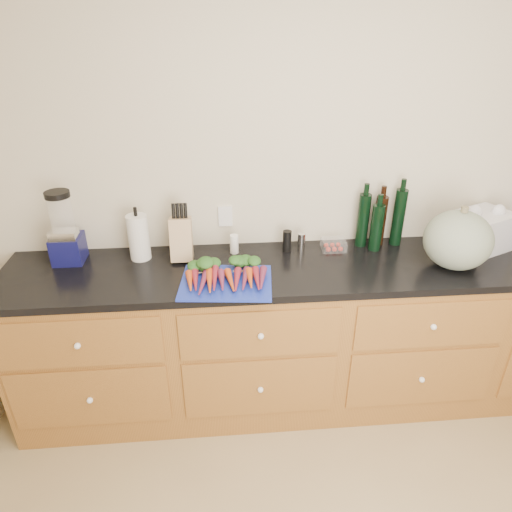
{
  "coord_description": "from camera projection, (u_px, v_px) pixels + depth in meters",
  "views": [
    {
      "loc": [
        -0.63,
        -0.85,
        2.14
      ],
      "look_at": [
        -0.46,
        1.2,
        1.06
      ],
      "focal_mm": 32.0,
      "sensor_mm": 36.0,
      "label": 1
    }
  ],
  "objects": [
    {
      "name": "wall_back",
      "position": [
        328.0,
        182.0,
        2.63
      ],
      "size": [
        4.1,
        0.05,
        2.6
      ],
      "primitive_type": "cube",
      "color": "beige",
      "rests_on": "ground"
    },
    {
      "name": "cabinets",
      "position": [
        330.0,
        335.0,
        2.73
      ],
      "size": [
        3.6,
        0.64,
        0.9
      ],
      "color": "brown",
      "rests_on": "ground"
    },
    {
      "name": "countertop",
      "position": [
        336.0,
        267.0,
        2.52
      ],
      "size": [
        3.64,
        0.62,
        0.04
      ],
      "primitive_type": "cube",
      "color": "black",
      "rests_on": "cabinets"
    },
    {
      "name": "cutting_board",
      "position": [
        226.0,
        283.0,
        2.32
      ],
      "size": [
        0.49,
        0.39,
        0.01
      ],
      "primitive_type": "cube",
      "rotation": [
        0.0,
        0.0,
        -0.1
      ],
      "color": "#192FAA",
      "rests_on": "countertop"
    },
    {
      "name": "carrots",
      "position": [
        226.0,
        274.0,
        2.34
      ],
      "size": [
        0.4,
        0.29,
        0.06
      ],
      "color": "#CD4A18",
      "rests_on": "cutting_board"
    },
    {
      "name": "squash",
      "position": [
        458.0,
        240.0,
        2.41
      ],
      "size": [
        0.35,
        0.35,
        0.32
      ],
      "primitive_type": "ellipsoid",
      "color": "slate",
      "rests_on": "countertop"
    },
    {
      "name": "blender_appliance",
      "position": [
        65.0,
        232.0,
        2.45
      ],
      "size": [
        0.16,
        0.16,
        0.4
      ],
      "color": "#0E0F45",
      "rests_on": "countertop"
    },
    {
      "name": "paper_towel",
      "position": [
        139.0,
        237.0,
        2.51
      ],
      "size": [
        0.11,
        0.11,
        0.26
      ],
      "primitive_type": "cylinder",
      "color": "silver",
      "rests_on": "countertop"
    },
    {
      "name": "knife_block",
      "position": [
        181.0,
        239.0,
        2.51
      ],
      "size": [
        0.12,
        0.12,
        0.24
      ],
      "primitive_type": "cube",
      "color": "tan",
      "rests_on": "countertop"
    },
    {
      "name": "grinder_salt",
      "position": [
        234.0,
        244.0,
        2.6
      ],
      "size": [
        0.05,
        0.05,
        0.11
      ],
      "primitive_type": "cylinder",
      "color": "white",
      "rests_on": "countertop"
    },
    {
      "name": "grinder_pepper",
      "position": [
        287.0,
        241.0,
        2.62
      ],
      "size": [
        0.05,
        0.05,
        0.12
      ],
      "primitive_type": "cylinder",
      "color": "black",
      "rests_on": "countertop"
    },
    {
      "name": "canister_chrome",
      "position": [
        301.0,
        242.0,
        2.63
      ],
      "size": [
        0.05,
        0.05,
        0.11
      ],
      "primitive_type": "cylinder",
      "color": "silver",
      "rests_on": "countertop"
    },
    {
      "name": "tomato_box",
      "position": [
        334.0,
        245.0,
        2.64
      ],
      "size": [
        0.13,
        0.11,
        0.06
      ],
      "primitive_type": "cube",
      "color": "white",
      "rests_on": "countertop"
    },
    {
      "name": "bottles",
      "position": [
        380.0,
        221.0,
        2.64
      ],
      "size": [
        0.28,
        0.14,
        0.34
      ],
      "color": "black",
      "rests_on": "countertop"
    },
    {
      "name": "grocery_bag",
      "position": [
        482.0,
        231.0,
        2.63
      ],
      "size": [
        0.37,
        0.34,
        0.22
      ],
      "primitive_type": null,
      "rotation": [
        0.0,
        0.0,
        0.41
      ],
      "color": "silver",
      "rests_on": "countertop"
    }
  ]
}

